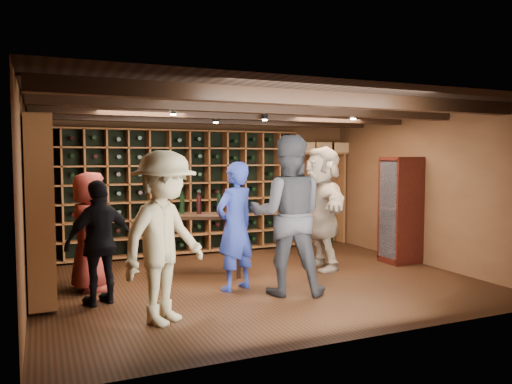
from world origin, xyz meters
name	(u,v)px	position (x,y,z in m)	size (l,w,h in m)	color
ground	(257,281)	(0.00, 0.00, 0.00)	(6.00, 6.00, 0.00)	#321A0D
room_shell	(256,111)	(0.00, 0.05, 2.42)	(6.00, 6.00, 6.00)	brown
wine_rack_back	(179,192)	(-0.52, 2.33, 1.15)	(4.65, 0.30, 2.20)	brown
wine_rack_left	(40,204)	(-2.83, 0.82, 1.15)	(0.30, 2.65, 2.20)	brown
crate_shelf	(320,167)	(2.41, 2.32, 1.57)	(1.20, 0.32, 2.07)	brown
display_cabinet	(400,212)	(2.71, 0.20, 0.86)	(0.55, 0.50, 1.75)	#370F0B
man_blue_shirt	(235,226)	(-0.46, -0.31, 0.86)	(0.62, 0.41, 1.71)	navy
man_grey_suit	(288,215)	(0.10, -0.75, 1.03)	(1.00, 0.78, 2.06)	black
guest_red_floral	(90,231)	(-2.23, 0.45, 0.79)	(0.77, 0.50, 1.58)	maroon
guest_woman_black	(100,242)	(-2.18, -0.28, 0.75)	(0.88, 0.37, 1.50)	black
guest_khaki	(165,237)	(-1.63, -1.26, 0.92)	(1.19, 0.68, 1.84)	#9A8E6A
guest_beige	(322,208)	(1.28, 0.35, 0.97)	(1.81, 0.58, 1.95)	tan
tasting_table	(202,222)	(-0.60, 0.70, 0.81)	(1.36, 1.04, 1.20)	black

